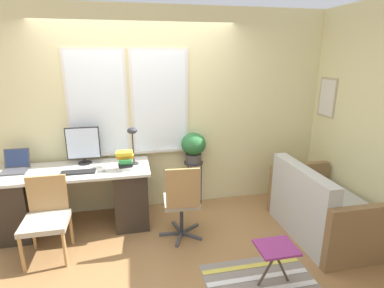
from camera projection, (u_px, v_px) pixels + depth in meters
The scene contains 17 objects.
ground_plane at pixel (149, 233), 3.66m from camera, with size 14.00×14.00×0.00m, color #9E7042.
wall_back_with_window at pixel (140, 113), 3.99m from camera, with size 9.00×0.12×2.70m.
wall_right_with_picture at pixel (350, 116), 3.79m from camera, with size 0.08×9.00×2.70m.
desk at pixel (76, 197), 3.70m from camera, with size 1.82×0.69×0.77m.
laptop at pixel (15, 166), 3.55m from camera, with size 0.28×0.29×0.24m.
monitor at pixel (83, 145), 3.73m from camera, with size 0.41×0.17×0.47m.
keyboard at pixel (78, 172), 3.49m from camera, with size 0.39×0.14×0.02m.
mouse at pixel (104, 170), 3.54m from camera, with size 0.04×0.07×0.04m.
desk_lamp at pixel (132, 136), 3.68m from camera, with size 0.12×0.12×0.47m.
book_stack at pixel (125, 160), 3.58m from camera, with size 0.21×0.17×0.22m.
desk_chair_wooden at pixel (46, 216), 3.17m from camera, with size 0.46×0.47×0.85m.
office_chair_swivel at pixel (182, 200), 3.44m from camera, with size 0.52×0.53×0.93m.
couch_loveseat at pixel (321, 211), 3.59m from camera, with size 0.84×1.31×0.87m.
plant_stand at pixel (194, 167), 4.22m from camera, with size 0.27×0.27×0.66m.
potted_plant at pixel (194, 146), 4.13m from camera, with size 0.34×0.34×0.42m.
floor_rug_striped at pixel (262, 284), 2.85m from camera, with size 1.06×0.76×0.01m.
folding_stool at pixel (276, 251), 2.76m from camera, with size 0.36×0.30×0.41m.
Camera 1 is at (-0.14, -3.24, 2.09)m, focal length 28.00 mm.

